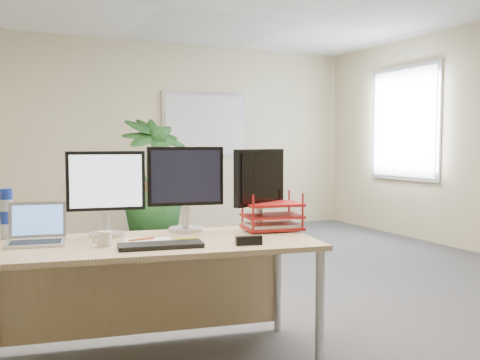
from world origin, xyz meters
name	(u,v)px	position (x,y,z in m)	size (l,w,h in m)	color
floor	(247,321)	(0.00, 0.00, 0.00)	(8.00, 8.00, 0.00)	#4B4B50
back_wall	(123,138)	(0.00, 4.00, 1.35)	(7.00, 0.04, 2.70)	beige
whiteboard	(205,125)	(1.20, 3.97, 1.55)	(1.30, 0.04, 0.95)	silver
window	(404,123)	(3.47, 2.30, 1.55)	(0.04, 1.30, 1.55)	silver
desk	(150,264)	(-0.81, -0.36, 0.57)	(1.98, 1.08, 0.72)	tan
floor_plant	(152,187)	(0.10, 2.89, 0.75)	(0.84, 0.84, 1.50)	#163D16
monitor_left	(106,188)	(-1.02, -0.18, 1.02)	(0.46, 0.21, 0.51)	#BDBDC2
monitor_right	(186,183)	(-0.53, -0.20, 1.03)	(0.48, 0.22, 0.54)	#BDBDC2
monitor_dark	(260,183)	(-0.07, -0.34, 1.02)	(0.44, 0.24, 0.52)	#BDBDC2
laptop	(37,233)	(-1.42, -0.24, 0.78)	(0.35, 0.32, 0.22)	#B5B5BA
keyboard	(161,245)	(-0.83, -0.66, 0.74)	(0.45, 0.15, 0.03)	black
coffee_mug	(104,239)	(-1.09, -0.49, 0.76)	(0.10, 0.07, 0.08)	white
spiral_notebook	(148,241)	(-0.85, -0.47, 0.73)	(0.26, 0.20, 0.01)	white
orange_pen	(142,239)	(-0.88, -0.46, 0.74)	(0.01, 0.01, 0.15)	#CE4F16
yellow_highlighter	(187,239)	(-0.63, -0.52, 0.73)	(0.02, 0.02, 0.13)	yellow
water_bottle	(7,215)	(-1.57, -0.02, 0.86)	(0.08, 0.08, 0.29)	#ADBFCB
letter_tray	(272,218)	(-0.01, -0.39, 0.80)	(0.40, 0.32, 0.17)	#AA1714
stapler	(249,241)	(-0.36, -0.79, 0.75)	(0.15, 0.04, 0.05)	black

